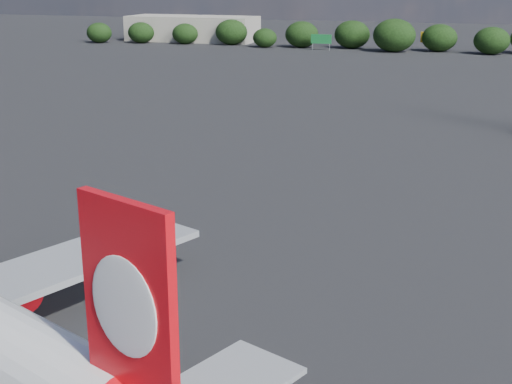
% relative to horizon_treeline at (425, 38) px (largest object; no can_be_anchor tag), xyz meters
% --- Properties ---
extents(ground, '(500.00, 500.00, 0.00)m').
position_rel_horizon_treeline_xyz_m(ground, '(-10.92, -120.77, -3.85)').
color(ground, black).
rests_on(ground, ground).
extents(terminal_building, '(42.00, 16.00, 8.00)m').
position_rel_horizon_treeline_xyz_m(terminal_building, '(-75.92, 11.23, 0.15)').
color(terminal_building, '#A1998A').
rests_on(terminal_building, ground).
extents(highway_sign, '(6.00, 0.30, 4.50)m').
position_rel_horizon_treeline_xyz_m(highway_sign, '(-28.92, -4.77, -0.73)').
color(highway_sign, '#156C2F').
rests_on(highway_sign, ground).
extents(billboard_yellow, '(5.00, 0.30, 5.50)m').
position_rel_horizon_treeline_xyz_m(billboard_yellow, '(1.08, 1.23, 0.02)').
color(billboard_yellow, gold).
rests_on(billboard_yellow, ground).
extents(horizon_treeline, '(202.60, 15.90, 9.23)m').
position_rel_horizon_treeline_xyz_m(horizon_treeline, '(0.00, 0.00, 0.00)').
color(horizon_treeline, black).
rests_on(horizon_treeline, ground).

